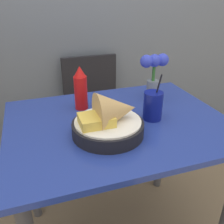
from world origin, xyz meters
TOP-DOWN VIEW (x-y plane):
  - dining_table at (0.00, 0.00)m, footprint 0.95×0.73m
  - chair_far_window at (0.07, 0.73)m, footprint 0.40×0.40m
  - food_basket at (-0.07, -0.09)m, footprint 0.28×0.28m
  - ketchup_bottle at (-0.12, 0.17)m, footprint 0.06×0.06m
  - drink_cup at (0.15, -0.03)m, footprint 0.08×0.08m
  - flower_vase at (0.24, 0.17)m, footprint 0.15×0.06m

SIDE VIEW (x-z plane):
  - chair_far_window at x=0.07m, z-range 0.08..0.91m
  - dining_table at x=0.00m, z-range 0.25..0.99m
  - drink_cup at x=0.15m, z-range 0.70..0.91m
  - food_basket at x=-0.07m, z-range 0.72..0.89m
  - ketchup_bottle at x=-0.12m, z-range 0.74..0.95m
  - flower_vase at x=0.24m, z-range 0.78..1.01m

